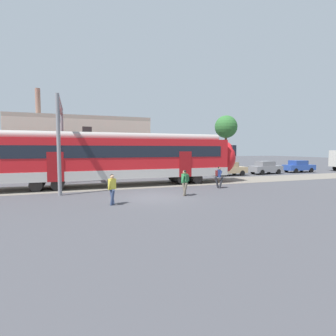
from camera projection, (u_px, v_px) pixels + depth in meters
ground_plane at (154, 197)px, 16.32m from camera, size 160.00×160.00×0.00m
pedestrian_yellow at (112, 187)px, 14.00m from camera, size 0.51×0.71×1.67m
pedestrian_green at (185, 180)px, 16.75m from camera, size 0.52×0.71×1.67m
pedestrian_navy at (219, 175)px, 20.02m from camera, size 0.59×0.63×1.67m
parked_car_tan at (229, 169)px, 29.59m from camera, size 4.02×1.80×1.54m
parked_car_grey at (265, 167)px, 31.49m from camera, size 4.08×1.91×1.54m
parked_car_blue at (299, 166)px, 33.71m from camera, size 4.03×1.82×1.54m
catenary_gantry at (60, 131)px, 19.62m from camera, size 0.24×6.64×6.53m
background_building at (82, 147)px, 28.61m from camera, size 14.09×5.00×9.20m
street_tree_right at (226, 127)px, 34.70m from camera, size 2.97×2.97×7.44m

